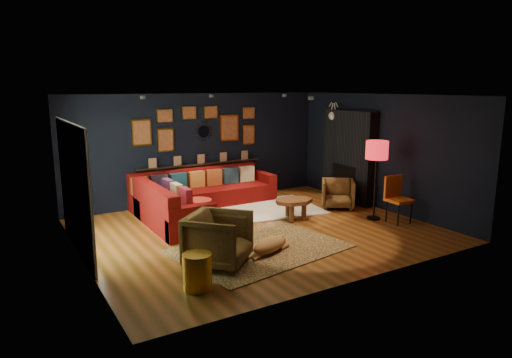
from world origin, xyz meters
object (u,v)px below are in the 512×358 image
pouf (199,208)px  dog (270,242)px  gold_stool (197,271)px  orange_chair (397,195)px  armchair_left (218,237)px  coffee_table (294,203)px  floor_lamp (377,153)px  armchair_right (338,192)px  sectional (192,199)px

pouf → dog: 2.53m
gold_stool → orange_chair: bearing=10.1°
armchair_left → coffee_table: bearing=-12.6°
pouf → orange_chair: size_ratio=0.59×
pouf → dog: size_ratio=0.52×
armchair_left → dog: (0.96, 0.02, -0.27)m
coffee_table → orange_chair: 2.12m
armchair_left → floor_lamp: bearing=-33.9°
gold_stool → dog: size_ratio=0.47×
armchair_left → gold_stool: 0.93m
coffee_table → gold_stool: gold_stool is taller
orange_chair → floor_lamp: floor_lamp is taller
floor_lamp → orange_chair: bearing=-55.0°
pouf → dog: (0.19, -2.53, -0.03)m
floor_lamp → armchair_right: bearing=92.6°
pouf → armchair_left: bearing=-106.9°
sectional → gold_stool: sectional is taller
pouf → orange_chair: orange_chair is taller
coffee_table → armchair_left: (-2.43, -1.39, 0.09)m
pouf → armchair_right: armchair_right is taller
armchair_right → gold_stool: bearing=-115.9°
coffee_table → armchair_left: armchair_left is taller
coffee_table → orange_chair: size_ratio=0.97×
sectional → coffee_table: bearing=-44.6°
pouf → armchair_left: 2.68m
orange_chair → armchair_right: bearing=104.7°
dog → coffee_table: bearing=19.5°
coffee_table → pouf: bearing=145.0°
gold_stool → dog: 1.74m
armchair_left → dog: bearing=-40.9°
gold_stool → floor_lamp: bearing=15.0°
coffee_table → armchair_left: bearing=-150.2°
sectional → coffee_table: size_ratio=3.66×
armchair_right → dog: bearing=-113.5°
sectional → gold_stool: size_ratio=6.69×
pouf → armchair_left: size_ratio=0.62×
pouf → armchair_left: armchair_left is taller
armchair_left → armchair_right: armchair_left is taller
sectional → gold_stool: bearing=-111.9°
floor_lamp → coffee_table: bearing=151.6°
gold_stool → orange_chair: orange_chair is taller
coffee_table → armchair_left: 2.80m
pouf → floor_lamp: (3.16, -1.97, 1.19)m
orange_chair → floor_lamp: (-0.25, 0.36, 0.84)m
orange_chair → dog: orange_chair is taller
armchair_left → orange_chair: (4.18, 0.22, 0.11)m
armchair_left → orange_chair: bearing=-39.4°
armchair_left → gold_stool: size_ratio=1.80×
sectional → armchair_left: armchair_left is taller
coffee_table → gold_stool: 3.68m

